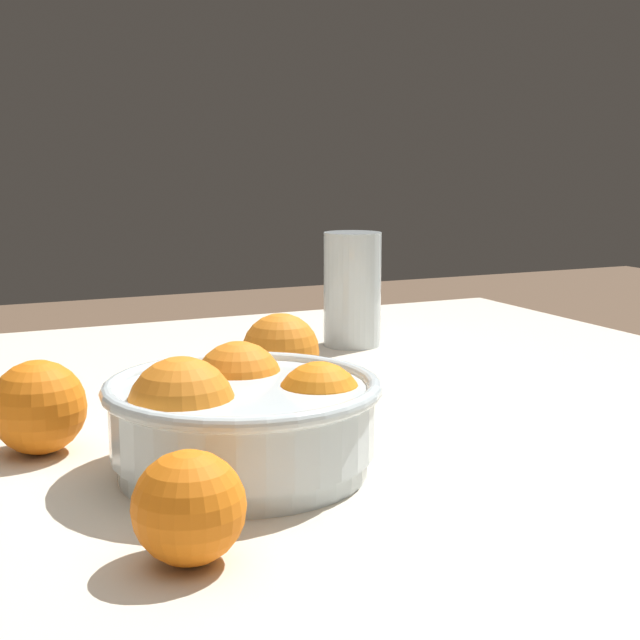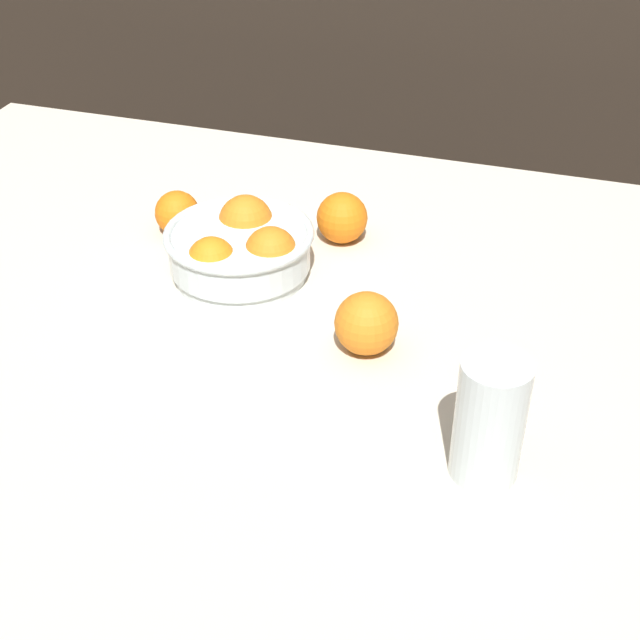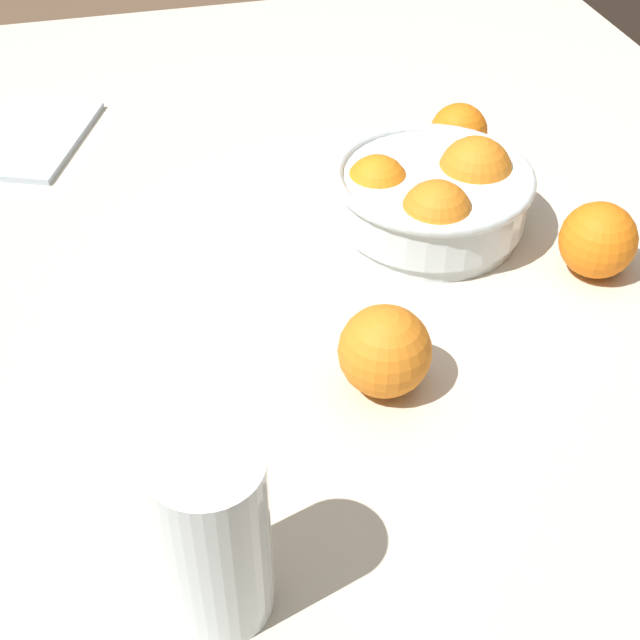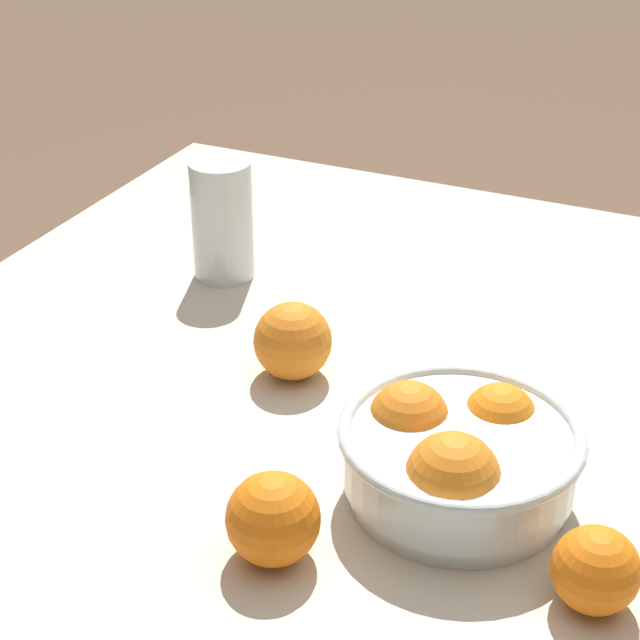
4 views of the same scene
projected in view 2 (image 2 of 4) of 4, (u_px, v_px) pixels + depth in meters
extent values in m
cube|color=beige|center=(206.00, 323.00, 1.21)|extent=(1.36, 1.15, 0.03)
cylinder|color=#936B47|center=(55.00, 286.00, 1.99)|extent=(0.05, 0.05, 0.74)
cylinder|color=#936B47|center=(631.00, 394.00, 1.69)|extent=(0.05, 0.05, 0.74)
cylinder|color=silver|center=(241.00, 269.00, 1.28)|extent=(0.19, 0.19, 0.02)
cylinder|color=silver|center=(240.00, 249.00, 1.26)|extent=(0.20, 0.20, 0.05)
torus|color=silver|center=(239.00, 234.00, 1.25)|extent=(0.21, 0.21, 0.01)
sphere|color=orange|center=(271.00, 253.00, 1.23)|extent=(0.07, 0.07, 0.07)
sphere|color=orange|center=(243.00, 222.00, 1.30)|extent=(0.08, 0.08, 0.08)
sphere|color=orange|center=(212.00, 261.00, 1.22)|extent=(0.07, 0.07, 0.07)
cylinder|color=#F4A314|center=(488.00, 433.00, 0.93)|extent=(0.07, 0.07, 0.11)
cylinder|color=silver|center=(490.00, 420.00, 0.92)|extent=(0.07, 0.07, 0.15)
sphere|color=orange|center=(342.00, 218.00, 1.34)|extent=(0.08, 0.08, 0.08)
sphere|color=orange|center=(177.00, 213.00, 1.36)|extent=(0.07, 0.07, 0.07)
sphere|color=orange|center=(366.00, 323.00, 1.12)|extent=(0.08, 0.08, 0.08)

